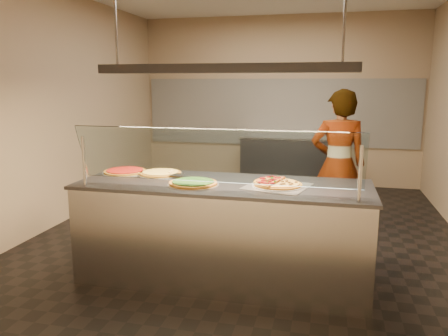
% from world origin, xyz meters
% --- Properties ---
extents(ground, '(5.00, 6.00, 0.02)m').
position_xyz_m(ground, '(0.00, 0.00, -0.01)').
color(ground, black).
rests_on(ground, ground).
extents(wall_back, '(5.00, 0.02, 3.00)m').
position_xyz_m(wall_back, '(0.00, 3.01, 1.50)').
color(wall_back, tan).
rests_on(wall_back, ground).
extents(wall_front, '(5.00, 0.02, 3.00)m').
position_xyz_m(wall_front, '(0.00, -3.01, 1.50)').
color(wall_front, tan).
rests_on(wall_front, ground).
extents(wall_left, '(0.02, 6.00, 3.00)m').
position_xyz_m(wall_left, '(-2.51, 0.00, 1.50)').
color(wall_left, tan).
rests_on(wall_left, ground).
extents(tile_band, '(4.90, 0.02, 1.20)m').
position_xyz_m(tile_band, '(0.00, 2.98, 1.30)').
color(tile_band, silver).
rests_on(tile_band, wall_back).
extents(serving_counter, '(2.66, 0.94, 0.93)m').
position_xyz_m(serving_counter, '(-0.01, -1.22, 0.47)').
color(serving_counter, '#B7B7BC').
rests_on(serving_counter, ground).
extents(sneeze_guard, '(2.42, 0.18, 0.54)m').
position_xyz_m(sneeze_guard, '(-0.01, -1.56, 1.23)').
color(sneeze_guard, '#B7B7BC').
rests_on(sneeze_guard, serving_counter).
extents(perforated_tray, '(0.62, 0.62, 0.01)m').
position_xyz_m(perforated_tray, '(0.49, -1.25, 0.94)').
color(perforated_tray, silver).
rests_on(perforated_tray, serving_counter).
extents(half_pizza_pepperoni, '(0.31, 0.46, 0.05)m').
position_xyz_m(half_pizza_pepperoni, '(0.39, -1.25, 0.96)').
color(half_pizza_pepperoni, brown).
rests_on(half_pizza_pepperoni, perforated_tray).
extents(half_pizza_sausage, '(0.31, 0.46, 0.04)m').
position_xyz_m(half_pizza_sausage, '(0.59, -1.25, 0.96)').
color(half_pizza_sausage, brown).
rests_on(half_pizza_sausage, perforated_tray).
extents(pizza_spinach, '(0.46, 0.46, 0.03)m').
position_xyz_m(pizza_spinach, '(-0.25, -1.36, 0.95)').
color(pizza_spinach, silver).
rests_on(pizza_spinach, serving_counter).
extents(pizza_cheese, '(0.44, 0.44, 0.03)m').
position_xyz_m(pizza_cheese, '(-0.70, -1.00, 0.94)').
color(pizza_cheese, silver).
rests_on(pizza_cheese, serving_counter).
extents(pizza_tomato, '(0.45, 0.45, 0.03)m').
position_xyz_m(pizza_tomato, '(-1.09, -1.00, 0.94)').
color(pizza_tomato, silver).
rests_on(pizza_tomato, serving_counter).
extents(pizza_spatula, '(0.19, 0.23, 0.02)m').
position_xyz_m(pizza_spatula, '(-0.56, -1.03, 0.96)').
color(pizza_spatula, '#B7B7BC').
rests_on(pizza_spatula, pizza_spinach).
extents(prep_table, '(1.64, 0.74, 0.93)m').
position_xyz_m(prep_table, '(0.26, 2.55, 0.47)').
color(prep_table, '#424248').
rests_on(prep_table, ground).
extents(worker, '(0.69, 0.50, 1.76)m').
position_xyz_m(worker, '(1.03, 0.23, 0.88)').
color(worker, '#37353F').
rests_on(worker, ground).
extents(heat_lamp_housing, '(2.30, 0.18, 0.08)m').
position_xyz_m(heat_lamp_housing, '(-0.01, -1.22, 1.95)').
color(heat_lamp_housing, '#424248').
rests_on(heat_lamp_housing, ceiling).
extents(lamp_rod_left, '(0.02, 0.02, 1.01)m').
position_xyz_m(lamp_rod_left, '(-1.01, -1.22, 2.50)').
color(lamp_rod_left, '#B7B7BC').
rests_on(lamp_rod_left, ceiling).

